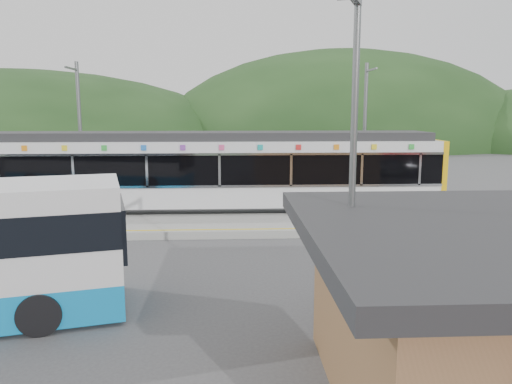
{
  "coord_description": "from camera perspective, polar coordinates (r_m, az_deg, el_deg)",
  "views": [
    {
      "loc": [
        0.32,
        -16.18,
        4.69
      ],
      "look_at": [
        1.18,
        1.0,
        1.87
      ],
      "focal_mm": 35.0,
      "sensor_mm": 36.0,
      "label": 1
    }
  ],
  "objects": [
    {
      "name": "ground",
      "position": [
        16.85,
        -3.87,
        -6.89
      ],
      "size": [
        120.0,
        120.0,
        0.0
      ],
      "primitive_type": "plane",
      "color": "#4C4C4F",
      "rests_on": "ground"
    },
    {
      "name": "hills",
      "position": [
        22.74,
        12.17,
        -2.82
      ],
      "size": [
        146.0,
        149.0,
        26.0
      ],
      "color": "#1E3D19",
      "rests_on": "ground"
    },
    {
      "name": "platform",
      "position": [
        20.0,
        -3.72,
        -3.84
      ],
      "size": [
        26.0,
        3.2,
        0.3
      ],
      "primitive_type": "cube",
      "color": "#9E9E99",
      "rests_on": "ground"
    },
    {
      "name": "yellow_line",
      "position": [
        18.7,
        -3.78,
        -4.29
      ],
      "size": [
        26.0,
        0.1,
        0.01
      ],
      "primitive_type": "cube",
      "color": "yellow",
      "rests_on": "platform"
    },
    {
      "name": "train",
      "position": [
        22.35,
        -5.34,
        2.51
      ],
      "size": [
        20.44,
        3.01,
        3.74
      ],
      "color": "black",
      "rests_on": "ground"
    },
    {
      "name": "catenary_mast_west",
      "position": [
        25.82,
        -19.46,
        6.46
      ],
      "size": [
        0.18,
        1.8,
        7.0
      ],
      "color": "slate",
      "rests_on": "ground"
    },
    {
      "name": "catenary_mast_east",
      "position": [
        25.64,
        12.32,
        6.76
      ],
      "size": [
        0.18,
        1.8,
        7.0
      ],
      "color": "slate",
      "rests_on": "ground"
    },
    {
      "name": "lamp_post",
      "position": [
        8.83,
        11.25,
        4.15
      ],
      "size": [
        0.53,
        1.2,
        6.6
      ],
      "rotation": [
        0.0,
        0.0,
        -0.4
      ],
      "color": "slate",
      "rests_on": "ground"
    }
  ]
}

